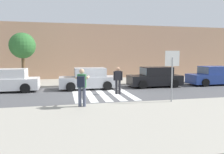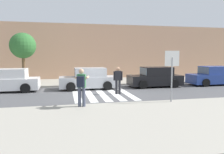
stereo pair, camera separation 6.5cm
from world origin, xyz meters
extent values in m
plane|color=#4C4C4F|center=(0.00, 0.00, 0.00)|extent=(120.00, 120.00, 0.00)
cube|color=#9E998C|center=(0.00, -6.20, 0.07)|extent=(60.00, 6.00, 0.14)
cube|color=#9E998C|center=(0.00, 6.00, 0.07)|extent=(60.00, 4.80, 0.14)
cube|color=tan|center=(0.00, 10.40, 2.77)|extent=(56.00, 4.00, 5.55)
cube|color=silver|center=(-1.60, 0.20, 0.00)|extent=(0.44, 5.20, 0.01)
cube|color=silver|center=(-0.80, 0.20, 0.00)|extent=(0.44, 5.20, 0.01)
cube|color=silver|center=(0.00, 0.20, 0.00)|extent=(0.44, 5.20, 0.01)
cube|color=silver|center=(0.80, 0.20, 0.00)|extent=(0.44, 5.20, 0.01)
cube|color=silver|center=(1.60, 0.20, 0.00)|extent=(0.44, 5.20, 0.01)
cylinder|color=gray|center=(2.91, -3.59, 1.25)|extent=(0.07, 0.07, 2.22)
cube|color=white|center=(2.91, -3.57, 2.31)|extent=(0.76, 0.03, 0.76)
cube|color=red|center=(2.91, -3.56, 2.31)|extent=(0.66, 0.02, 0.66)
cylinder|color=#474C60|center=(-1.67, -3.64, 0.58)|extent=(0.15, 0.15, 0.88)
cylinder|color=#474C60|center=(-1.47, -3.69, 0.58)|extent=(0.15, 0.15, 0.88)
cube|color=#3D844C|center=(-1.57, -3.66, 1.32)|extent=(0.43, 0.32, 0.60)
sphere|color=tan|center=(-1.57, -3.66, 1.75)|extent=(0.23, 0.23, 0.23)
cylinder|color=tan|center=(-1.75, -3.39, 1.46)|extent=(0.24, 0.59, 0.10)
cylinder|color=tan|center=(-1.28, -3.51, 1.46)|extent=(0.24, 0.59, 0.10)
cube|color=black|center=(-1.47, -3.27, 1.49)|extent=(0.16, 0.13, 0.10)
cube|color=black|center=(-1.62, -3.89, 1.30)|extent=(0.36, 0.27, 0.48)
cylinder|color=#232328|center=(0.90, -0.15, 0.44)|extent=(0.15, 0.15, 0.88)
cylinder|color=#232328|center=(1.09, -0.19, 0.44)|extent=(0.15, 0.15, 0.88)
cube|color=black|center=(1.00, -0.17, 1.18)|extent=(0.42, 0.32, 0.60)
sphere|color=#A37556|center=(1.00, -0.17, 1.61)|extent=(0.23, 0.23, 0.23)
cylinder|color=black|center=(0.76, -0.12, 1.16)|extent=(0.10, 0.10, 0.58)
cylinder|color=black|center=(1.23, -0.22, 1.16)|extent=(0.10, 0.10, 0.58)
cube|color=white|center=(-6.10, 2.30, 0.53)|extent=(4.10, 1.70, 0.76)
cube|color=white|center=(-5.95, 2.30, 1.23)|extent=(2.20, 1.56, 0.64)
cube|color=slate|center=(-4.98, 2.30, 1.23)|extent=(0.10, 1.50, 0.51)
cylinder|color=black|center=(-4.83, 1.45, 0.32)|extent=(0.64, 0.22, 0.64)
cylinder|color=black|center=(-4.83, 3.15, 0.32)|extent=(0.64, 0.22, 0.64)
cube|color=#B7BABF|center=(-0.65, 2.30, 0.53)|extent=(4.10, 1.70, 0.76)
cube|color=#B7BABF|center=(-0.50, 2.30, 1.23)|extent=(2.20, 1.56, 0.64)
cube|color=slate|center=(-1.57, 2.30, 1.23)|extent=(0.10, 1.50, 0.54)
cube|color=slate|center=(0.47, 2.30, 1.23)|extent=(0.10, 1.50, 0.51)
cylinder|color=black|center=(-1.92, 1.45, 0.32)|extent=(0.64, 0.22, 0.64)
cylinder|color=black|center=(-1.92, 3.15, 0.32)|extent=(0.64, 0.22, 0.64)
cylinder|color=black|center=(0.62, 1.45, 0.32)|extent=(0.64, 0.22, 0.64)
cylinder|color=black|center=(0.62, 3.15, 0.32)|extent=(0.64, 0.22, 0.64)
cube|color=black|center=(4.55, 2.30, 0.53)|extent=(4.10, 1.70, 0.76)
cube|color=black|center=(4.70, 2.30, 1.23)|extent=(2.20, 1.56, 0.64)
cube|color=slate|center=(3.63, 2.30, 1.23)|extent=(0.10, 1.50, 0.54)
cube|color=slate|center=(5.67, 2.30, 1.23)|extent=(0.10, 1.50, 0.51)
cylinder|color=black|center=(3.28, 1.45, 0.32)|extent=(0.64, 0.22, 0.64)
cylinder|color=black|center=(3.28, 3.15, 0.32)|extent=(0.64, 0.22, 0.64)
cylinder|color=black|center=(5.82, 1.45, 0.32)|extent=(0.64, 0.22, 0.64)
cylinder|color=black|center=(5.82, 3.15, 0.32)|extent=(0.64, 0.22, 0.64)
cube|color=#284293|center=(9.74, 2.30, 0.53)|extent=(4.10, 1.70, 0.76)
cube|color=#284293|center=(9.89, 2.30, 1.23)|extent=(2.20, 1.56, 0.64)
cube|color=slate|center=(8.82, 2.30, 1.23)|extent=(0.10, 1.50, 0.54)
cylinder|color=black|center=(8.47, 1.45, 0.32)|extent=(0.64, 0.22, 0.64)
cylinder|color=black|center=(8.47, 3.15, 0.32)|extent=(0.64, 0.22, 0.64)
cylinder|color=black|center=(11.01, 3.15, 0.32)|extent=(0.64, 0.22, 0.64)
cylinder|color=brown|center=(-5.50, 5.03, 1.38)|extent=(0.24, 0.24, 2.47)
sphere|color=#2D662D|center=(-5.50, 5.03, 3.22)|extent=(2.03, 2.03, 2.03)
camera|label=1|loc=(-2.36, -13.49, 2.48)|focal=35.00mm
camera|label=2|loc=(-2.30, -13.51, 2.48)|focal=35.00mm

